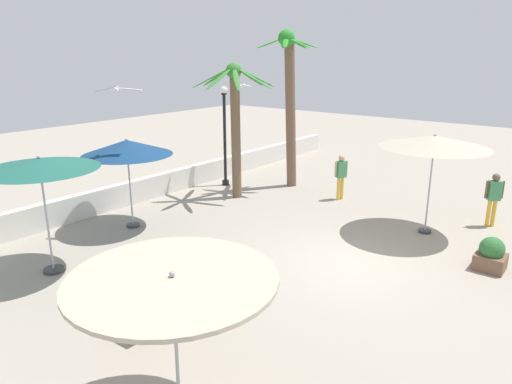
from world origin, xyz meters
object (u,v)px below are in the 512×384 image
(patio_umbrella_3, at_px, (40,165))
(guest_0, at_px, (341,173))
(seagull_1, at_px, (242,85))
(patio_umbrella_2, at_px, (173,286))
(patio_umbrella_0, at_px, (127,148))
(seagull_0, at_px, (118,89))
(patio_umbrella_1, at_px, (434,142))
(guest_1, at_px, (494,195))
(palm_tree_0, at_px, (235,114))
(lounge_chair_0, at_px, (169,302))
(lamp_post_1, at_px, (225,134))
(palm_tree_1, at_px, (289,95))
(planter, at_px, (491,255))

(patio_umbrella_3, bearing_deg, guest_0, -15.67)
(guest_0, height_order, seagull_1, seagull_1)
(patio_umbrella_2, bearing_deg, patio_umbrella_0, 56.61)
(guest_0, distance_m, seagull_0, 8.36)
(patio_umbrella_1, bearing_deg, guest_1, -38.18)
(patio_umbrella_2, distance_m, palm_tree_0, 11.31)
(lounge_chair_0, relative_size, seagull_1, 1.77)
(patio_umbrella_3, xyz_separation_m, palm_tree_0, (7.54, 0.47, 0.41))
(guest_1, bearing_deg, seagull_0, 131.57)
(patio_umbrella_1, distance_m, patio_umbrella_2, 9.86)
(lamp_post_1, height_order, seagull_0, seagull_0)
(patio_umbrella_2, relative_size, guest_0, 1.66)
(guest_1, bearing_deg, lounge_chair_0, 158.70)
(patio_umbrella_2, height_order, guest_0, patio_umbrella_2)
(lounge_chair_0, xyz_separation_m, guest_0, (9.42, 1.21, 0.62))
(patio_umbrella_0, bearing_deg, seagull_0, -136.61)
(patio_umbrella_2, xyz_separation_m, lounge_chair_0, (1.83, 2.26, -1.87))
(palm_tree_0, bearing_deg, patio_umbrella_1, -83.68)
(lounge_chair_0, bearing_deg, seagull_0, 61.52)
(palm_tree_1, distance_m, seagull_1, 4.51)
(patio_umbrella_2, xyz_separation_m, seagull_1, (13.49, 9.97, 1.49))
(patio_umbrella_3, bearing_deg, lamp_post_1, 12.65)
(patio_umbrella_0, distance_m, seagull_0, 1.86)
(seagull_0, bearing_deg, patio_umbrella_3, -168.52)
(patio_umbrella_0, bearing_deg, patio_umbrella_1, -55.24)
(palm_tree_0, bearing_deg, lamp_post_1, 54.35)
(guest_1, bearing_deg, guest_0, 94.38)
(patio_umbrella_1, bearing_deg, patio_umbrella_2, 179.10)
(palm_tree_0, bearing_deg, patio_umbrella_0, 173.00)
(patio_umbrella_2, height_order, palm_tree_0, palm_tree_0)
(patio_umbrella_2, distance_m, guest_0, 11.85)
(palm_tree_1, bearing_deg, seagull_0, 173.62)
(palm_tree_0, relative_size, guest_0, 2.92)
(patio_umbrella_0, relative_size, palm_tree_0, 0.57)
(lounge_chair_0, distance_m, guest_0, 9.52)
(lamp_post_1, bearing_deg, palm_tree_1, -58.73)
(patio_umbrella_1, relative_size, guest_1, 1.84)
(patio_umbrella_2, bearing_deg, lounge_chair_0, 50.96)
(patio_umbrella_0, bearing_deg, lamp_post_1, 9.73)
(seagull_1, bearing_deg, palm_tree_1, -116.75)
(lounge_chair_0, bearing_deg, palm_tree_0, 31.25)
(patio_umbrella_1, height_order, lamp_post_1, lamp_post_1)
(seagull_0, bearing_deg, palm_tree_0, -0.97)
(patio_umbrella_1, xyz_separation_m, patio_umbrella_3, (-8.30, 6.35, -0.05))
(patio_umbrella_0, xyz_separation_m, lamp_post_1, (5.39, 0.92, -0.38))
(guest_0, xyz_separation_m, seagull_0, (-6.99, 3.28, 3.22))
(patio_umbrella_0, height_order, lounge_chair_0, patio_umbrella_0)
(patio_umbrella_0, relative_size, guest_1, 1.64)
(patio_umbrella_0, relative_size, planter, 3.27)
(lounge_chair_0, distance_m, seagull_1, 14.38)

